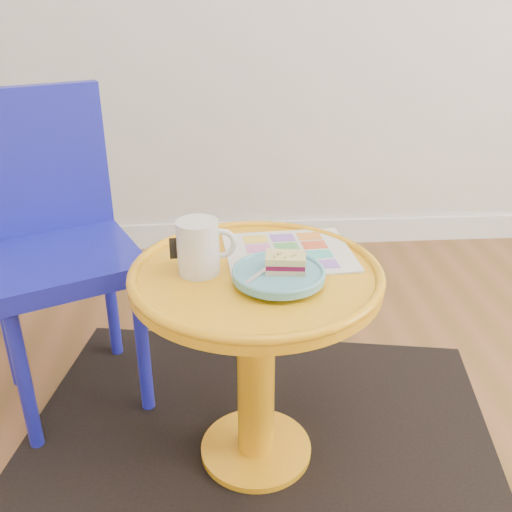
{
  "coord_description": "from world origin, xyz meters",
  "views": [
    {
      "loc": [
        -0.72,
        -0.55,
        1.15
      ],
      "look_at": [
        -0.64,
        0.61,
        0.59
      ],
      "focal_mm": 40.0,
      "sensor_mm": 36.0,
      "label": 1
    }
  ],
  "objects": [
    {
      "name": "cake_slice",
      "position": [
        -0.58,
        0.56,
        0.6
      ],
      "size": [
        0.09,
        0.07,
        0.04
      ],
      "rotation": [
        0.0,
        0.0,
        -0.12
      ],
      "color": "#D3BC8C",
      "rests_on": "plate"
    },
    {
      "name": "side_table",
      "position": [
        -0.64,
        0.61,
        0.4
      ],
      "size": [
        0.58,
        0.58,
        0.55
      ],
      "color": "orange",
      "rests_on": "ground"
    },
    {
      "name": "newspaper",
      "position": [
        -0.55,
        0.71,
        0.56
      ],
      "size": [
        0.32,
        0.28,
        0.01
      ],
      "primitive_type": "cube",
      "rotation": [
        0.0,
        0.0,
        0.07
      ],
      "color": "silver",
      "rests_on": "side_table"
    },
    {
      "name": "room_walls",
      "position": [
        -0.99,
        0.99,
        0.06
      ],
      "size": [
        4.0,
        4.0,
        4.0
      ],
      "color": "silver",
      "rests_on": "ground"
    },
    {
      "name": "plate",
      "position": [
        -0.59,
        0.56,
        0.57
      ],
      "size": [
        0.2,
        0.2,
        0.02
      ],
      "color": "#56A5B7",
      "rests_on": "newspaper"
    },
    {
      "name": "mug",
      "position": [
        -0.77,
        0.62,
        0.62
      ],
      "size": [
        0.14,
        0.1,
        0.13
      ],
      "rotation": [
        0.0,
        0.0,
        0.05
      ],
      "color": "silver",
      "rests_on": "side_table"
    },
    {
      "name": "chair",
      "position": [
        -1.19,
        0.96,
        0.52
      ],
      "size": [
        0.53,
        0.53,
        0.91
      ],
      "rotation": [
        0.0,
        0.0,
        0.43
      ],
      "color": "#1B1FB4",
      "rests_on": "ground"
    },
    {
      "name": "rug",
      "position": [
        -0.64,
        0.61,
        0.0
      ],
      "size": [
        1.47,
        1.31,
        0.01
      ],
      "primitive_type": "cube",
      "rotation": [
        0.0,
        0.0,
        -0.18
      ],
      "color": "black",
      "rests_on": "ground"
    },
    {
      "name": "fork",
      "position": [
        -0.63,
        0.56,
        0.58
      ],
      "size": [
        0.1,
        0.13,
        0.0
      ],
      "rotation": [
        0.0,
        0.0,
        -0.61
      ],
      "color": "silver",
      "rests_on": "plate"
    }
  ]
}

